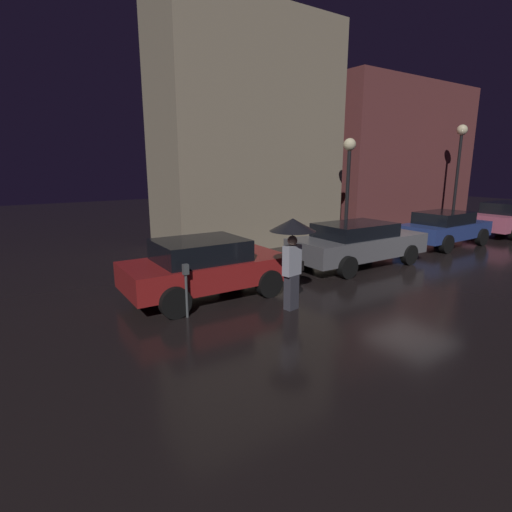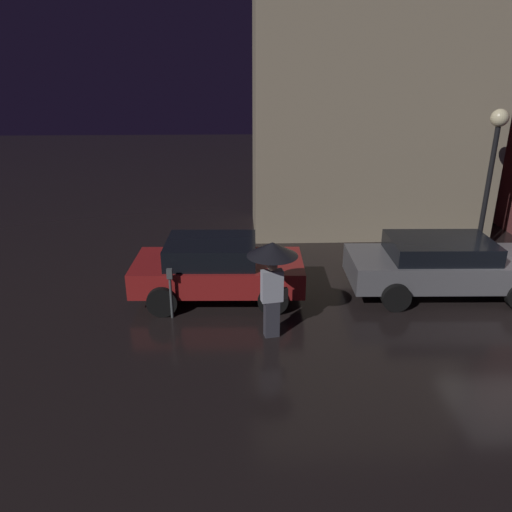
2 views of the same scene
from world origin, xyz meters
TOP-DOWN VIEW (x-y plane):
  - ground_plane at (0.00, 0.00)m, footprint 60.00×60.00m
  - building_facade_left at (-2.06, 6.50)m, footprint 7.45×3.00m
  - building_facade_right at (7.36, 6.50)m, footprint 9.34×3.00m
  - parked_car_red at (-6.84, 1.27)m, footprint 4.03×2.05m
  - parked_car_grey at (-1.36, 1.31)m, footprint 4.68×2.03m
  - parked_car_blue at (3.96, 1.53)m, footprint 4.08×1.92m
  - parked_car_pink at (8.88, 1.33)m, footprint 4.36×1.96m
  - pedestrian_with_umbrella at (-5.65, -0.61)m, footprint 1.01×1.01m
  - parking_meter at (-7.81, 0.25)m, footprint 0.12×0.10m
  - street_lamp_near at (0.64, 3.70)m, footprint 0.47×0.47m
  - street_lamp_far at (8.46, 3.77)m, footprint 0.50×0.50m

SIDE VIEW (x-z plane):
  - ground_plane at x=0.00m, z-range 0.00..0.00m
  - parking_meter at x=-7.81m, z-range 0.14..1.32m
  - parked_car_blue at x=3.96m, z-range 0.05..1.42m
  - parked_car_grey at x=-1.36m, z-range 0.05..1.44m
  - parked_car_red at x=-6.84m, z-range 0.04..1.49m
  - parked_car_pink at x=8.88m, z-range 0.04..1.54m
  - pedestrian_with_umbrella at x=-5.65m, z-range 0.58..2.64m
  - street_lamp_near at x=0.64m, z-range 0.99..5.15m
  - building_facade_right at x=7.36m, z-range 0.00..7.23m
  - street_lamp_far at x=8.46m, z-range 1.24..6.31m
  - building_facade_left at x=-2.06m, z-range 0.00..8.80m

